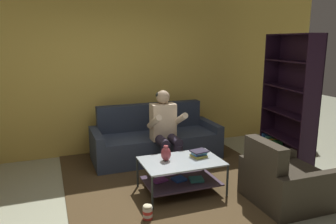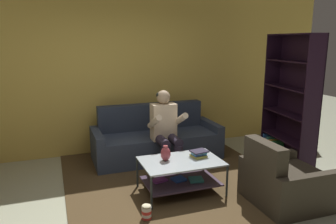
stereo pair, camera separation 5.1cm
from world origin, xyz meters
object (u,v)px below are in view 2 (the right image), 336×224
coffee_table (181,171)px  popcorn_tub (147,212)px  person_seated_center (166,127)px  bookshelf (290,107)px  armchair (284,183)px  couch (156,141)px  book_stack (199,154)px  vase (166,154)px

coffee_table → popcorn_tub: coffee_table is taller
person_seated_center → bookshelf: size_ratio=0.59×
armchair → popcorn_tub: bearing=173.2°
couch → book_stack: (0.18, -1.32, 0.19)m
book_stack → popcorn_tub: (-0.89, -0.55, -0.40)m
coffee_table → popcorn_tub: (-0.62, -0.50, -0.20)m
book_stack → bookshelf: 1.88m
person_seated_center → book_stack: (0.18, -0.81, -0.18)m
popcorn_tub → vase: bearing=53.1°
bookshelf → popcorn_tub: bearing=-160.5°
popcorn_tub → bookshelf: bearing=19.5°
armchair → popcorn_tub: size_ratio=4.86×
book_stack → armchair: bearing=-43.2°
person_seated_center → coffee_table: size_ratio=1.18×
coffee_table → book_stack: 0.34m
person_seated_center → bookshelf: bookshelf is taller
person_seated_center → armchair: person_seated_center is taller
couch → vase: couch is taller
couch → bookshelf: (1.96, -0.93, 0.62)m
book_stack → armchair: armchair is taller
vase → armchair: 1.50m
vase → armchair: armchair is taller
couch → popcorn_tub: 2.01m
couch → bookshelf: bearing=-25.2°
book_stack → coffee_table: bearing=-170.9°
vase → book_stack: bearing=-3.0°
couch → popcorn_tub: couch is taller
person_seated_center → popcorn_tub: 1.64m
couch → popcorn_tub: (-0.71, -1.87, -0.21)m
couch → person_seated_center: person_seated_center is taller
couch → bookshelf: 2.26m
person_seated_center → book_stack: 0.85m
person_seated_center → vase: person_seated_center is taller
coffee_table → book_stack: (0.27, 0.04, 0.20)m
person_seated_center → bookshelf: 2.02m
book_stack → popcorn_tub: book_stack is taller
book_stack → armchair: size_ratio=0.28×
bookshelf → book_stack: bearing=-167.4°
coffee_table → couch: bearing=86.1°
book_stack → bookshelf: bearing=12.6°
person_seated_center → popcorn_tub: (-0.71, -1.36, -0.57)m
vase → bookshelf: 2.31m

